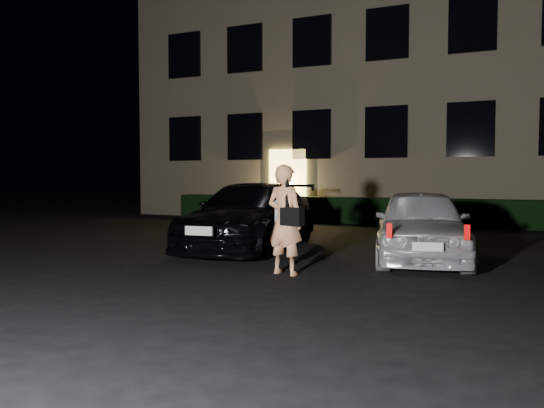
% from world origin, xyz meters
% --- Properties ---
extents(ground, '(80.00, 80.00, 0.00)m').
position_xyz_m(ground, '(0.00, 0.00, 0.00)').
color(ground, black).
rests_on(ground, ground).
extents(building, '(20.00, 8.11, 12.00)m').
position_xyz_m(building, '(-0.00, 14.99, 6.00)').
color(building, '#726551').
rests_on(building, ground).
extents(hedge, '(15.00, 0.70, 0.85)m').
position_xyz_m(hedge, '(0.00, 10.50, 0.42)').
color(hedge, black).
rests_on(hedge, ground).
extents(sedan, '(2.41, 5.01, 1.40)m').
position_xyz_m(sedan, '(-1.40, 3.66, 0.70)').
color(sedan, black).
rests_on(sedan, ground).
extents(hatch, '(2.31, 4.15, 1.33)m').
position_xyz_m(hatch, '(2.22, 3.32, 0.67)').
color(hatch, silver).
rests_on(hatch, ground).
extents(man, '(0.73, 0.55, 1.73)m').
position_xyz_m(man, '(0.48, 1.05, 0.87)').
color(man, '#FAA66E').
rests_on(man, ground).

